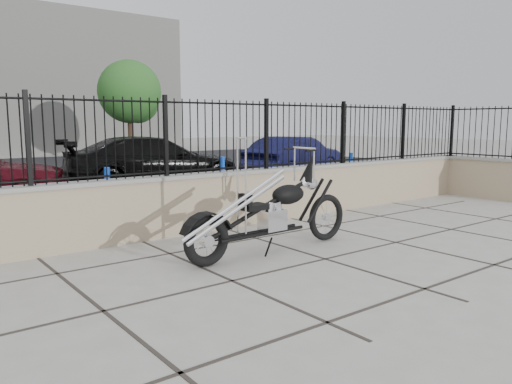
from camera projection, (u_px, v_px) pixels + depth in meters
name	position (u px, v px, depth m)	size (l,w,h in m)	color
ground_plane	(325.00, 259.00, 6.58)	(90.00, 90.00, 0.00)	#99968E
parking_lot	(52.00, 177.00, 16.39)	(30.00, 30.00, 0.00)	black
retaining_wall	(220.00, 200.00, 8.48)	(14.00, 0.36, 0.96)	gray
wall_return	(493.00, 179.00, 11.67)	(0.36, 2.50, 0.96)	gray
iron_fence	(220.00, 136.00, 8.32)	(14.00, 0.08, 1.20)	black
fence_return	(496.00, 132.00, 11.52)	(0.08, 2.30, 1.20)	black
chopper_motorcycle	(269.00, 194.00, 6.79)	(2.72, 0.48, 1.63)	black
car_black	(154.00, 162.00, 13.60)	(1.97, 4.85, 1.41)	black
car_blue	(294.00, 157.00, 16.27)	(1.40, 4.02, 1.33)	#0F1037
bollard_a	(108.00, 192.00, 9.52)	(0.11, 0.11, 0.95)	blue
bollard_b	(223.00, 178.00, 11.66)	(0.12, 0.12, 0.99)	blue
bollard_c	(351.00, 169.00, 14.28)	(0.11, 0.11, 0.93)	#0E38D3
tree_right	(129.00, 89.00, 21.62)	(2.72, 2.72, 4.60)	#382619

